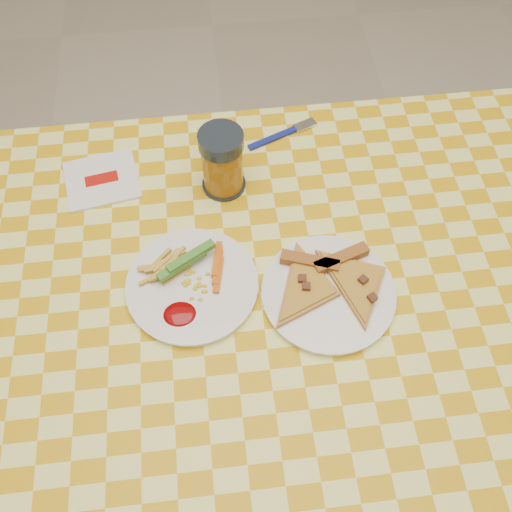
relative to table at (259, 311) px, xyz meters
The scene contains 9 objects.
ground 0.68m from the table, ahead, with size 8.00×8.00×0.00m, color beige.
table is the anchor object (origin of this frame).
plate_left 0.14m from the table, 169.15° to the left, with size 0.22×0.22×0.01m, color white.
plate_right 0.14m from the table, ahead, with size 0.22×0.22×0.01m, color white.
fries_veggies 0.16m from the table, 163.46° to the left, with size 0.17×0.15×0.04m.
pizza_slices 0.15m from the table, ahead, with size 0.27×0.23×0.02m.
drink_glass 0.28m from the table, 99.59° to the left, with size 0.08×0.08×0.14m.
napkin 0.40m from the table, 134.68° to the left, with size 0.16×0.15×0.01m.
fork 0.38m from the table, 75.68° to the left, with size 0.15×0.08×0.01m.
Camera 1 is at (-0.06, -0.46, 1.62)m, focal length 40.00 mm.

